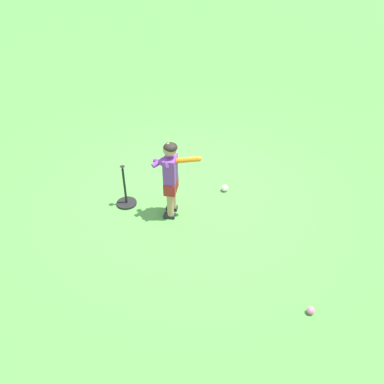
{
  "coord_description": "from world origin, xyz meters",
  "views": [
    {
      "loc": [
        4.14,
        2.0,
        3.35
      ],
      "look_at": [
        0.49,
        0.27,
        0.45
      ],
      "focal_mm": 36.79,
      "sensor_mm": 36.0,
      "label": 1
    }
  ],
  "objects_px": {
    "child_batter": "(171,173)",
    "play_ball_center_lawn": "(225,188)",
    "play_ball_behind_batter": "(311,311)",
    "batting_tee": "(126,198)"
  },
  "relations": [
    {
      "from": "play_ball_behind_batter",
      "to": "batting_tee",
      "type": "relative_size",
      "value": 0.13
    },
    {
      "from": "child_batter",
      "to": "play_ball_center_lawn",
      "type": "distance_m",
      "value": 1.09
    },
    {
      "from": "child_batter",
      "to": "play_ball_center_lawn",
      "type": "bearing_deg",
      "value": 150.56
    },
    {
      "from": "play_ball_behind_batter",
      "to": "child_batter",
      "type": "bearing_deg",
      "value": -112.46
    },
    {
      "from": "play_ball_center_lawn",
      "to": "play_ball_behind_batter",
      "type": "bearing_deg",
      "value": 44.03
    },
    {
      "from": "play_ball_center_lawn",
      "to": "batting_tee",
      "type": "height_order",
      "value": "batting_tee"
    },
    {
      "from": "play_ball_center_lawn",
      "to": "batting_tee",
      "type": "xyz_separation_m",
      "value": [
        0.88,
        -1.13,
        0.05
      ]
    },
    {
      "from": "play_ball_center_lawn",
      "to": "play_ball_behind_batter",
      "type": "xyz_separation_m",
      "value": [
        1.64,
        1.58,
        -0.01
      ]
    },
    {
      "from": "play_ball_center_lawn",
      "to": "batting_tee",
      "type": "distance_m",
      "value": 1.43
    },
    {
      "from": "play_ball_behind_batter",
      "to": "batting_tee",
      "type": "height_order",
      "value": "batting_tee"
    }
  ]
}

